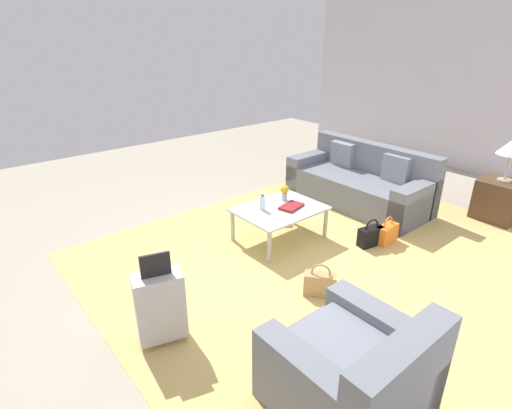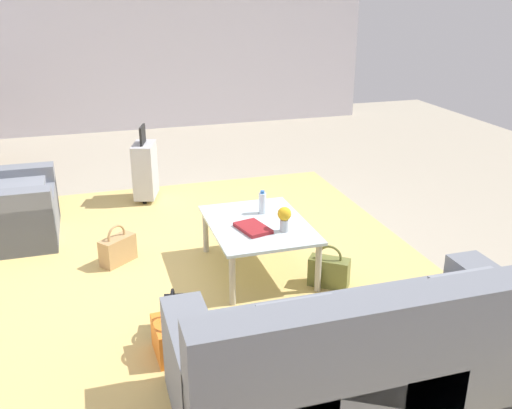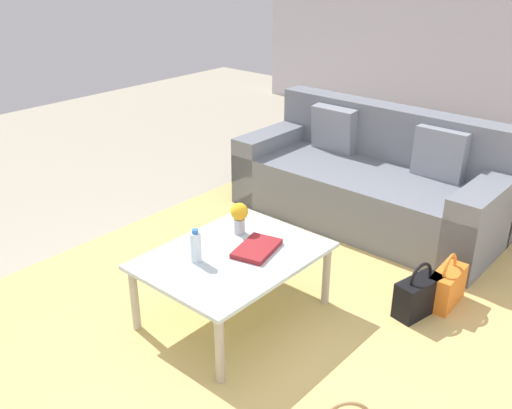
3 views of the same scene
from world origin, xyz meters
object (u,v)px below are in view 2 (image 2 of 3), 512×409
Objects in this scene: handbag_black at (174,319)px; coffee_table at (258,228)px; suitcase_silver at (145,169)px; handbag_tan at (118,249)px; handbag_orange at (166,339)px; couch at (370,364)px; water_bottle at (262,203)px; flower_vase at (284,217)px; coffee_table_book at (253,228)px; handbag_olive at (329,271)px.

coffee_table is at bearing -47.78° from handbag_black.
handbag_tan is at bearing 164.33° from suitcase_silver.
handbag_orange and handbag_tan have the same top height.
couch is 10.53× the size of water_bottle.
handbag_tan is at bearing 61.06° from flower_vase.
flower_vase is 0.57× the size of handbag_tan.
handbag_orange is (0.82, 1.02, -0.17)m from couch.
coffee_table_book is at bearing 146.31° from coffee_table.
flower_vase is 1.38m from handbag_orange.
water_bottle is (0.20, -0.10, 0.14)m from coffee_table.
water_bottle is at bearing -43.59° from coffee_table_book.
handbag_black is at bearing 42.17° from couch.
couch is at bearing 171.90° from coffee_table_book.
coffee_table is 1.16m from handbag_black.
coffee_table is at bearing -47.92° from coffee_table_book.
coffee_table_book is 0.86× the size of handbag_black.
flower_vase is 1.21m from handbag_black.
coffee_table_book is 0.36× the size of suitcase_silver.
suitcase_silver is 2.99m from handbag_orange.
flower_vase is at bearing -159.05° from suitcase_silver.
coffee_table is 5.16× the size of water_bottle.
couch is at bearing -137.83° from handbag_black.
handbag_black is 1.35m from handbag_olive.
suitcase_silver is at bearing -15.67° from handbag_tan.
coffee_table_book is 0.86× the size of handbag_tan.
handbag_tan is (0.48, 1.12, -0.26)m from coffee_table.
coffee_table is 3.41× the size of coffee_table_book.
water_bottle reaches higher than coffee_table.
handbag_orange is at bearing 111.64° from handbag_olive.
coffee_table_book is 1.04m from handbag_black.
handbag_black is at bearing -21.99° from handbag_orange.
coffee_table_book is at bearing 150.64° from water_bottle.
water_bottle is at bearing -156.04° from suitcase_silver.
water_bottle reaches higher than handbag_tan.
coffee_table is 1.37m from handbag_orange.
handbag_olive is 1.50m from handbag_orange.
water_bottle is at bearing 0.00° from couch.
flower_vase is (-0.42, -0.05, 0.03)m from water_bottle.
suitcase_silver is at bearing 2.07° from coffee_table_book.
couch is 2.01m from water_bottle.
couch is 1.43m from handbag_olive.
flower_vase is (-0.10, -0.23, 0.11)m from coffee_table_book.
handbag_olive is (-0.20, -0.32, -0.43)m from flower_vase.
coffee_table is at bearing -43.50° from handbag_orange.
handbag_olive is at bearing -122.76° from flower_vase.
couch is 6.95× the size of coffee_table_book.
couch is 3.88m from suitcase_silver.
handbag_black is at bearing 118.69° from flower_vase.
coffee_table is 2.94× the size of handbag_tan.
handbag_olive is at bearing -154.31° from suitcase_silver.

